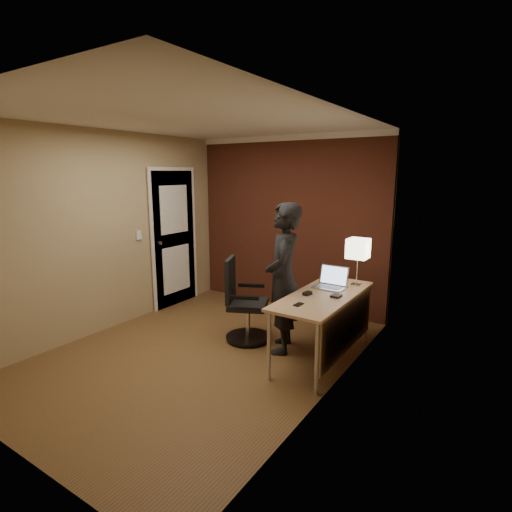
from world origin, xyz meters
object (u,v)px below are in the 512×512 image
phone (298,304)px  wallet (336,296)px  office_chair (243,305)px  person (283,278)px  desk (330,307)px  laptop (332,282)px  mouse (307,293)px  desk_lamp (358,249)px

phone → wallet: bearing=68.1°
office_chair → person: 0.66m
desk → laptop: laptop is taller
wallet → person: (-0.62, -0.00, 0.09)m
phone → person: size_ratio=0.07×
mouse → wallet: mouse is taller
desk → laptop: bearing=110.2°
phone → wallet: (0.21, 0.44, 0.01)m
person → wallet: bearing=65.5°
person → office_chair: bearing=-111.8°
desk_lamp → mouse: desk_lamp is taller
desk → person: person is taller
desk_lamp → laptop: desk_lamp is taller
desk → mouse: bearing=-150.5°
phone → wallet: size_ratio=1.05×
mouse → office_chair: 0.93m
office_chair → desk_lamp: bearing=25.5°
desk_lamp → office_chair: desk_lamp is taller
desk_lamp → wallet: (-0.03, -0.53, -0.41)m
mouse → person: person is taller
phone → person: (-0.41, 0.44, 0.10)m
desk_lamp → laptop: bearing=-133.6°
phone → person: person is taller
phone → office_chair: 1.07m
desk → phone: phone is taller
mouse → phone: bearing=-68.8°
laptop → office_chair: (-0.97, -0.34, -0.36)m
wallet → office_chair: bearing=-178.6°
laptop → office_chair: size_ratio=0.34×
laptop → mouse: 0.43m
phone → office_chair: office_chair is taller
laptop → person: size_ratio=0.20×
desk → desk_lamp: 0.76m
mouse → phone: 0.35m
desk_lamp → person: bearing=-140.5°
desk → phone: 0.49m
desk → phone: (-0.14, -0.46, 0.13)m
mouse → office_chair: office_chair is taller
laptop → phone: bearing=-92.0°
phone → person: bearing=137.0°
desk_lamp → office_chair: 1.48m
laptop → person: 0.54m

